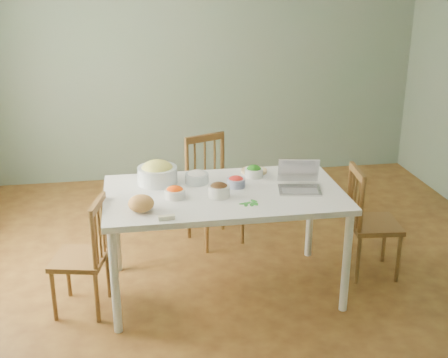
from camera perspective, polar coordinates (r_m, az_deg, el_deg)
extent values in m
cube|color=#502E14|center=(4.90, 2.12, -9.46)|extent=(5.00, 5.00, 0.00)
cube|color=slate|center=(6.80, -1.99, 11.23)|extent=(5.00, 0.00, 2.70)
cube|color=slate|center=(2.17, 16.09, -10.83)|extent=(5.00, 0.00, 2.70)
ellipsoid|color=gold|center=(4.04, -8.08, -2.37)|extent=(0.24, 0.24, 0.12)
cube|color=beige|center=(3.91, -5.61, -3.76)|extent=(0.11, 0.04, 0.03)
cylinder|color=#DECA82|center=(4.77, 2.94, 0.80)|extent=(0.23, 0.23, 0.02)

